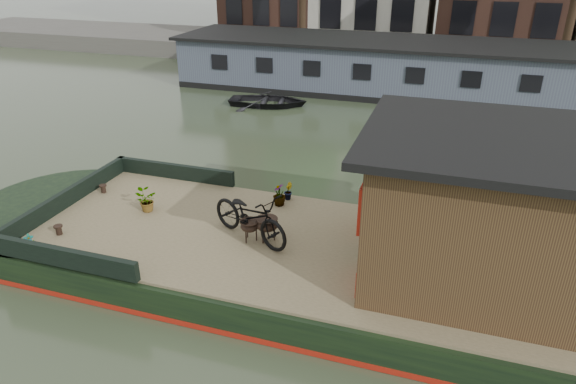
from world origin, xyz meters
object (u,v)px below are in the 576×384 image
(bicycle, at_px, (250,216))
(brazier_front, at_px, (267,229))
(brazier_rear, at_px, (250,231))
(dinghy, at_px, (268,98))
(cabin, at_px, (488,208))

(bicycle, height_order, brazier_front, bicycle)
(bicycle, bearing_deg, brazier_rear, -143.86)
(dinghy, bearing_deg, brazier_rear, -170.87)
(bicycle, bearing_deg, dinghy, 42.70)
(cabin, distance_m, dinghy, 12.94)
(cabin, bearing_deg, bicycle, -178.72)
(bicycle, relative_size, brazier_rear, 4.48)
(brazier_rear, relative_size, dinghy, 0.14)
(cabin, height_order, brazier_rear, cabin)
(dinghy, bearing_deg, bicycle, -170.83)
(brazier_rear, bearing_deg, cabin, 2.22)
(bicycle, bearing_deg, brazier_front, -58.03)
(cabin, height_order, bicycle, cabin)
(bicycle, relative_size, dinghy, 0.61)
(bicycle, xyz_separation_m, brazier_front, (0.31, 0.04, -0.25))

